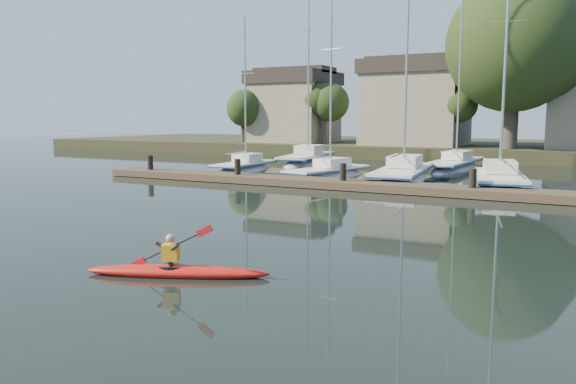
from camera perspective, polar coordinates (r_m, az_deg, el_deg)
The scene contains 10 objects.
ground at distance 13.45m, azimuth -5.45°, elevation -6.99°, with size 160.00×160.00×0.00m, color black.
kayak at distance 12.36m, azimuth -11.29°, elevation -7.67°, with size 3.90×2.06×1.28m.
dock at distance 26.07m, azimuth 11.70°, elevation 0.44°, with size 34.00×2.00×1.80m.
sailboat_0 at distance 35.88m, azimuth -4.43°, elevation 1.89°, with size 2.24×6.83×10.69m.
sailboat_1 at distance 31.98m, azimuth 4.07°, elevation 1.21°, with size 3.39×7.77×12.34m.
sailboat_2 at distance 30.90m, azimuth 11.56°, elevation 0.78°, with size 3.47×10.13×16.44m.
sailboat_3 at distance 29.25m, azimuth 20.65°, elevation 0.07°, with size 3.77×8.77×13.72m.
sailboat_5 at distance 41.55m, azimuth 1.93°, elevation 2.64°, with size 3.97×10.20×16.47m.
sailboat_6 at distance 38.47m, azimuth 16.57°, elevation 1.97°, with size 2.68×9.98×15.70m.
shore at distance 51.45m, azimuth 21.86°, elevation 6.89°, with size 90.00×25.25×12.75m.
Camera 1 is at (7.19, -10.86, 3.38)m, focal length 35.00 mm.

